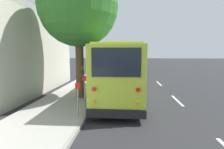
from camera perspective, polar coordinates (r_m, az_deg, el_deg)
The scene contains 14 objects.
ground_plane at distance 12.73m, azimuth 5.86°, elevation -6.15°, with size 160.00×160.00×0.00m, color #28282B.
sidewalk_slab at distance 13.18m, azimuth -10.91°, elevation -5.45°, with size 80.00×3.28×0.15m, color #A3A099.
curb_strip at distance 12.83m, azimuth -3.50°, elevation -5.67°, with size 80.00×0.14×0.15m, color gray.
shuttle_bus at distance 11.50m, azimuth 2.41°, elevation 2.04°, with size 9.50×2.76×3.53m.
parked_sedan_silver at distance 24.33m, azimuth 3.49°, elevation 1.63°, with size 4.72×1.87×1.26m.
parked_sedan_white at distance 30.81m, azimuth 3.44°, elevation 2.82°, with size 4.55×1.72×1.29m.
parked_sedan_tan at distance 36.90m, azimuth 3.71°, elevation 3.55°, with size 4.31×1.79×1.31m.
parked_sedan_black at distance 43.28m, azimuth 3.83°, elevation 4.06°, with size 4.52×1.77×1.29m.
parked_sedan_gray at distance 49.32m, azimuth 3.70°, elevation 4.44°, with size 4.21×1.91×1.29m.
street_tree at distance 11.34m, azimuth -10.76°, elevation 22.25°, with size 4.67×4.67×8.48m.
sign_post_near at distance 7.79m, azimuth -11.05°, elevation -7.87°, with size 0.06×0.22×1.49m.
sign_post_far at distance 8.93m, azimuth -8.93°, elevation -5.41°, with size 0.06×0.22×1.64m.
lane_stripe_mid at distance 11.56m, azimuth 20.49°, elevation -7.93°, with size 2.40×0.14×0.01m, color silver.
lane_stripe_ahead at distance 17.28m, azimuth 15.10°, elevation -2.82°, with size 2.40×0.14×0.01m, color silver.
Camera 1 is at (-12.38, 0.29, 2.92)m, focal length 28.00 mm.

